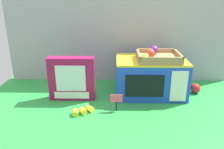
{
  "coord_description": "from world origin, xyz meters",
  "views": [
    {
      "loc": [
        -0.02,
        -1.33,
        0.64
      ],
      "look_at": [
        -0.05,
        0.0,
        0.15
      ],
      "focal_mm": 36.31,
      "sensor_mm": 36.0,
      "label": 1
    }
  ],
  "objects_px": {
    "loose_toy_apple": "(195,88)",
    "toy_microwave": "(150,77)",
    "food_groups_crate": "(157,57)",
    "cookie_set_box": "(72,79)",
    "price_sign": "(116,100)",
    "loose_toy_banana": "(83,111)"
  },
  "relations": [
    {
      "from": "loose_toy_apple",
      "to": "toy_microwave",
      "type": "bearing_deg",
      "value": -176.38
    },
    {
      "from": "toy_microwave",
      "to": "loose_toy_apple",
      "type": "height_order",
      "value": "toy_microwave"
    },
    {
      "from": "toy_microwave",
      "to": "food_groups_crate",
      "type": "xyz_separation_m",
      "value": [
        0.03,
        -0.03,
        0.14
      ]
    },
    {
      "from": "cookie_set_box",
      "to": "loose_toy_apple",
      "type": "xyz_separation_m",
      "value": [
        0.8,
        0.1,
        -0.1
      ]
    },
    {
      "from": "toy_microwave",
      "to": "food_groups_crate",
      "type": "bearing_deg",
      "value": -42.79
    },
    {
      "from": "price_sign",
      "to": "loose_toy_apple",
      "type": "xyz_separation_m",
      "value": [
        0.53,
        0.25,
        -0.03
      ]
    },
    {
      "from": "toy_microwave",
      "to": "price_sign",
      "type": "bearing_deg",
      "value": -133.57
    },
    {
      "from": "toy_microwave",
      "to": "cookie_set_box",
      "type": "bearing_deg",
      "value": -170.99
    },
    {
      "from": "loose_toy_banana",
      "to": "loose_toy_apple",
      "type": "height_order",
      "value": "loose_toy_apple"
    },
    {
      "from": "cookie_set_box",
      "to": "loose_toy_banana",
      "type": "relative_size",
      "value": 2.29
    },
    {
      "from": "loose_toy_banana",
      "to": "loose_toy_apple",
      "type": "relative_size",
      "value": 1.87
    },
    {
      "from": "cookie_set_box",
      "to": "toy_microwave",
      "type": "bearing_deg",
      "value": 9.01
    },
    {
      "from": "cookie_set_box",
      "to": "price_sign",
      "type": "height_order",
      "value": "cookie_set_box"
    },
    {
      "from": "toy_microwave",
      "to": "price_sign",
      "type": "xyz_separation_m",
      "value": [
        -0.22,
        -0.23,
        -0.05
      ]
    },
    {
      "from": "toy_microwave",
      "to": "loose_toy_apple",
      "type": "relative_size",
      "value": 6.66
    },
    {
      "from": "food_groups_crate",
      "to": "loose_toy_banana",
      "type": "relative_size",
      "value": 2.09
    },
    {
      "from": "cookie_set_box",
      "to": "loose_toy_banana",
      "type": "bearing_deg",
      "value": -64.62
    },
    {
      "from": "loose_toy_apple",
      "to": "loose_toy_banana",
      "type": "bearing_deg",
      "value": -158.23
    },
    {
      "from": "cookie_set_box",
      "to": "loose_toy_apple",
      "type": "height_order",
      "value": "cookie_set_box"
    },
    {
      "from": "loose_toy_banana",
      "to": "food_groups_crate",
      "type": "bearing_deg",
      "value": 29.01
    },
    {
      "from": "toy_microwave",
      "to": "food_groups_crate",
      "type": "relative_size",
      "value": 1.71
    },
    {
      "from": "toy_microwave",
      "to": "food_groups_crate",
      "type": "height_order",
      "value": "food_groups_crate"
    }
  ]
}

